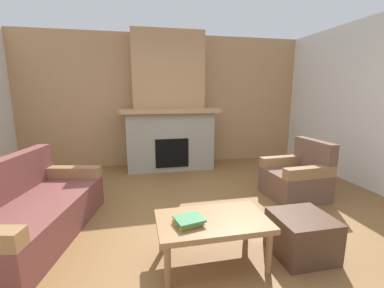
% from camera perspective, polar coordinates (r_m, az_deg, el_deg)
% --- Properties ---
extents(ground, '(9.00, 9.00, 0.00)m').
position_cam_1_polar(ground, '(3.15, 1.68, -18.17)').
color(ground, brown).
extents(wall_back_wood_panel, '(6.00, 0.12, 2.70)m').
position_cam_1_polar(wall_back_wood_panel, '(5.70, -5.59, 9.30)').
color(wall_back_wood_panel, tan).
rests_on(wall_back_wood_panel, ground).
extents(fireplace, '(1.90, 0.82, 2.70)m').
position_cam_1_polar(fireplace, '(5.34, -5.07, 7.17)').
color(fireplace, gray).
rests_on(fireplace, ground).
extents(couch, '(1.21, 1.94, 0.85)m').
position_cam_1_polar(couch, '(3.36, -31.89, -12.57)').
color(couch, brown).
rests_on(couch, ground).
extents(armchair, '(0.80, 0.80, 0.85)m').
position_cam_1_polar(armchair, '(4.22, 21.93, -6.84)').
color(armchair, brown).
rests_on(armchair, ground).
extents(coffee_table, '(1.00, 0.60, 0.43)m').
position_cam_1_polar(coffee_table, '(2.48, 4.48, -17.05)').
color(coffee_table, '#997047').
rests_on(coffee_table, ground).
extents(ottoman, '(0.52, 0.52, 0.40)m').
position_cam_1_polar(ottoman, '(2.86, 22.77, -17.86)').
color(ottoman, '#4C3323').
rests_on(ottoman, ground).
extents(book_stack_near_edge, '(0.27, 0.26, 0.06)m').
position_cam_1_polar(book_stack_near_edge, '(2.35, -0.75, -16.29)').
color(book_stack_near_edge, gold).
rests_on(book_stack_near_edge, coffee_table).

